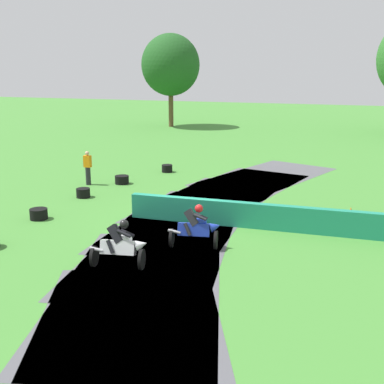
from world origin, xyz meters
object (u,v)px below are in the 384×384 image
(tire_stack_far, at_px, (39,214))
(traffic_cone, at_px, (351,213))
(tire_stack_near, at_px, (167,168))
(track_marshal, at_px, (88,168))
(motorcycle_lead_blue, at_px, (196,227))
(tire_stack_mid_b, at_px, (83,193))
(motorcycle_chase_white, at_px, (121,245))
(tire_stack_mid_a, at_px, (122,180))

(tire_stack_far, distance_m, traffic_cone, 11.70)
(tire_stack_near, relative_size, track_marshal, 0.35)
(motorcycle_lead_blue, distance_m, track_marshal, 10.03)
(motorcycle_lead_blue, height_order, tire_stack_mid_b, motorcycle_lead_blue)
(motorcycle_chase_white, bearing_deg, tire_stack_mid_b, 128.16)
(track_marshal, bearing_deg, motorcycle_chase_white, -54.85)
(motorcycle_chase_white, bearing_deg, tire_stack_mid_a, 116.49)
(track_marshal, bearing_deg, tire_stack_near, 57.74)
(tire_stack_far, bearing_deg, tire_stack_near, 81.75)
(tire_stack_near, relative_size, tire_stack_far, 0.86)
(tire_stack_near, bearing_deg, tire_stack_far, -98.25)
(tire_stack_mid_b, relative_size, track_marshal, 0.36)
(motorcycle_lead_blue, xyz_separation_m, tire_stack_near, (-5.14, 10.45, -0.45))
(tire_stack_mid_a, relative_size, traffic_cone, 1.52)
(tire_stack_far, height_order, traffic_cone, traffic_cone)
(tire_stack_near, xyz_separation_m, tire_stack_far, (-1.38, -9.52, 0.00))
(motorcycle_chase_white, relative_size, tire_stack_far, 2.55)
(tire_stack_near, height_order, track_marshal, track_marshal)
(motorcycle_lead_blue, xyz_separation_m, track_marshal, (-7.64, 6.49, 0.17))
(tire_stack_mid_b, bearing_deg, tire_stack_near, 76.50)
(tire_stack_mid_a, distance_m, tire_stack_far, 6.26)
(motorcycle_chase_white, relative_size, track_marshal, 1.03)
(motorcycle_lead_blue, distance_m, tire_stack_far, 6.60)
(tire_stack_near, bearing_deg, tire_stack_mid_a, -107.94)
(motorcycle_chase_white, xyz_separation_m, tire_stack_far, (-4.99, 3.12, -0.44))
(tire_stack_far, height_order, track_marshal, track_marshal)
(motorcycle_lead_blue, xyz_separation_m, motorcycle_chase_white, (-1.53, -2.19, -0.01))
(tire_stack_mid_a, distance_m, tire_stack_mid_b, 2.92)
(tire_stack_mid_b, height_order, tire_stack_far, same)
(tire_stack_mid_a, bearing_deg, motorcycle_chase_white, -63.51)
(tire_stack_far, bearing_deg, tire_stack_mid_a, 87.05)
(motorcycle_chase_white, height_order, traffic_cone, motorcycle_chase_white)
(tire_stack_mid_a, bearing_deg, tire_stack_mid_b, -98.28)
(motorcycle_chase_white, xyz_separation_m, tire_stack_near, (-3.61, 12.65, -0.44))
(tire_stack_mid_b, relative_size, traffic_cone, 1.35)
(tire_stack_near, distance_m, traffic_cone, 11.16)
(tire_stack_mid_b, height_order, track_marshal, track_marshal)
(track_marshal, xyz_separation_m, traffic_cone, (12.15, -1.66, -0.60))
(tire_stack_mid_b, distance_m, track_marshal, 2.51)
(motorcycle_lead_blue, relative_size, tire_stack_far, 2.55)
(tire_stack_mid_a, bearing_deg, tire_stack_near, 72.06)
(tire_stack_mid_b, bearing_deg, track_marshal, 114.86)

